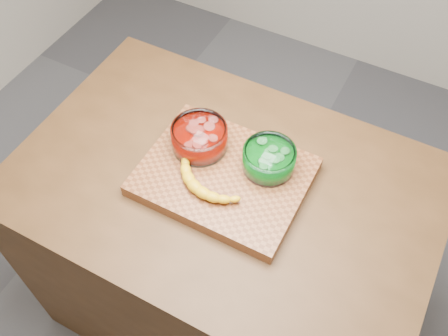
% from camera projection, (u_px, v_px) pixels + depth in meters
% --- Properties ---
extents(ground, '(3.50, 3.50, 0.00)m').
position_uv_depth(ground, '(224.00, 303.00, 2.13)').
color(ground, '#515155').
rests_on(ground, ground).
extents(counter, '(1.20, 0.80, 0.90)m').
position_uv_depth(counter, '(224.00, 254.00, 1.77)').
color(counter, '#472B15').
rests_on(counter, ground).
extents(cutting_board, '(0.45, 0.35, 0.04)m').
position_uv_depth(cutting_board, '(224.00, 177.00, 1.39)').
color(cutting_board, brown).
rests_on(cutting_board, counter).
extents(bowl_red, '(0.16, 0.16, 0.07)m').
position_uv_depth(bowl_red, '(199.00, 138.00, 1.40)').
color(bowl_red, white).
rests_on(bowl_red, cutting_board).
extents(bowl_green, '(0.15, 0.15, 0.07)m').
position_uv_depth(bowl_green, '(269.00, 159.00, 1.36)').
color(bowl_green, white).
rests_on(bowl_green, cutting_board).
extents(banana, '(0.24, 0.15, 0.04)m').
position_uv_depth(banana, '(209.00, 178.00, 1.34)').
color(banana, gold).
rests_on(banana, cutting_board).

